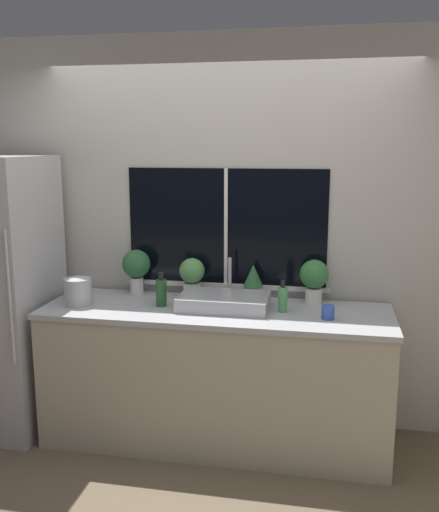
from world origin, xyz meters
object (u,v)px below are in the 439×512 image
sink (224,301)px  kettle (78,291)px  refrigerator (0,295)px  potted_plant_far_left (136,266)px  potted_plant_far_right (314,277)px  potted_plant_center_right (253,281)px  bottle_tall (161,292)px  soap_bottle (283,299)px  potted_plant_center_left (192,275)px  mug_green (70,292)px  mug_blue (328,312)px

sink → kettle: sink is taller
refrigerator → sink: refrigerator is taller
potted_plant_far_left → potted_plant_far_right: (1.24, 0.00, -0.02)m
refrigerator → potted_plant_center_right: bearing=10.4°
refrigerator → bottle_tall: (1.14, 0.04, 0.07)m
potted_plant_far_left → potted_plant_center_right: potted_plant_far_left is taller
bottle_tall → soap_bottle: bearing=1.6°
refrigerator → sink: size_ratio=3.28×
potted_plant_center_left → mug_green: (-0.82, -0.20, -0.12)m
potted_plant_center_right → sink: bearing=-122.3°
soap_bottle → mug_blue: (0.28, -0.10, -0.04)m
soap_bottle → mug_green: soap_bottle is taller
potted_plant_far_right → soap_bottle: potted_plant_far_right is taller
potted_plant_center_left → kettle: size_ratio=1.38×
potted_plant_center_right → kettle: 1.17m
potted_plant_center_left → bottle_tall: potted_plant_center_left is taller
sink → potted_plant_far_left: size_ratio=1.82×
potted_plant_center_left → potted_plant_center_right: potted_plant_center_left is taller
mug_green → kettle: bearing=-47.8°
refrigerator → mug_blue: 2.22m
sink → bottle_tall: bearing=-176.3°
sink → potted_plant_far_left: potted_plant_far_left is taller
potted_plant_far_right → bottle_tall: bearing=-164.4°
refrigerator → sink: 1.56m
potted_plant_far_right → sink: bearing=-156.4°
soap_bottle → mug_green: bearing=178.0°
sink → bottle_tall: 0.42m
potted_plant_center_left → potted_plant_far_right: (0.84, -0.00, 0.02)m
potted_plant_center_left → mug_green: potted_plant_center_left is taller
potted_plant_center_left → potted_plant_far_right: size_ratio=0.93×
potted_plant_center_right → mug_green: size_ratio=3.00×
potted_plant_far_left → potted_plant_far_right: 1.24m
sink → mug_blue: bearing=-8.9°
sink → potted_plant_center_right: bearing=57.7°
refrigerator → potted_plant_center_left: size_ratio=6.95×
sink → potted_plant_center_left: bearing=138.0°
soap_bottle → mug_green: (-1.48, 0.05, -0.05)m
kettle → potted_plant_center_right: bearing=17.1°
bottle_tall → kettle: bearing=-172.5°
potted_plant_far_left → mug_blue: bearing=-14.6°
potted_plant_center_right → kettle: potted_plant_center_right is taller
potted_plant_center_right → bottle_tall: (-0.57, -0.27, -0.03)m
mug_blue → bottle_tall: bearing=175.9°
potted_plant_center_left → potted_plant_center_right: 0.43m
sink → kettle: (-0.97, -0.10, 0.05)m
kettle → bottle_tall: bearing=7.5°
refrigerator → soap_bottle: size_ratio=9.20×
potted_plant_far_left → potted_plant_center_left: (0.40, 0.00, -0.04)m
mug_blue → kettle: size_ratio=0.43×
potted_plant_far_left → mug_blue: size_ratio=3.74×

